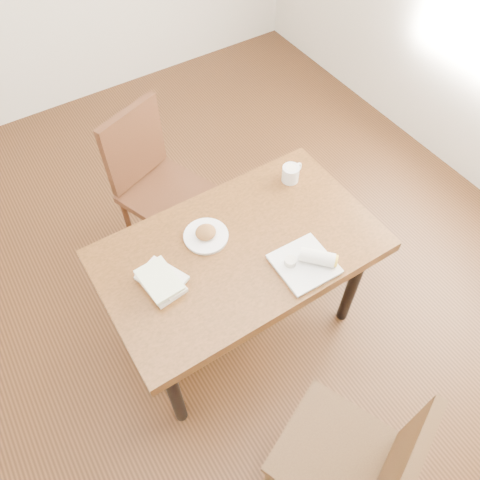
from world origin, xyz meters
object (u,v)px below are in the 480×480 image
coffee_mug (291,173)px  chair_near (358,462)px  plate_burrito (308,262)px  plate_scone (206,235)px  book_stack (161,280)px  table (240,258)px  chair_far (154,178)px

coffee_mug → chair_near: bearing=-114.1°
coffee_mug → plate_burrito: (-0.24, -0.46, -0.02)m
plate_burrito → plate_scone: bearing=128.8°
chair_near → coffee_mug: bearing=65.9°
chair_near → book_stack: size_ratio=4.16×
coffee_mug → plate_burrito: coffee_mug is taller
table → chair_near: size_ratio=1.31×
plate_scone → coffee_mug: bearing=9.4°
plate_burrito → book_stack: plate_burrito is taller
chair_near → chair_far: (0.01, 1.74, 0.00)m
coffee_mug → plate_burrito: bearing=-117.9°
chair_far → coffee_mug: chair_far is taller
table → book_stack: size_ratio=5.45×
table → book_stack: bearing=177.8°
table → book_stack: book_stack is taller
plate_scone → plate_burrito: (0.30, -0.37, 0.00)m
chair_far → table: bearing=-84.8°
plate_scone → table: bearing=-51.3°
chair_near → plate_burrito: bearing=68.5°
table → coffee_mug: coffee_mug is taller
table → plate_burrito: size_ratio=4.99×
chair_far → book_stack: chair_far is taller
plate_burrito → book_stack: size_ratio=1.09×
plate_scone → plate_burrito: plate_burrito is taller
coffee_mug → plate_scone: bearing=-170.6°
chair_far → plate_scone: bearing=-92.5°
chair_near → chair_far: 1.74m
coffee_mug → book_stack: bearing=-166.2°
plate_scone → chair_near: bearing=-89.1°
plate_scone → coffee_mug: size_ratio=1.63×
plate_scone → book_stack: size_ratio=0.88×
book_stack → coffee_mug: bearing=13.8°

